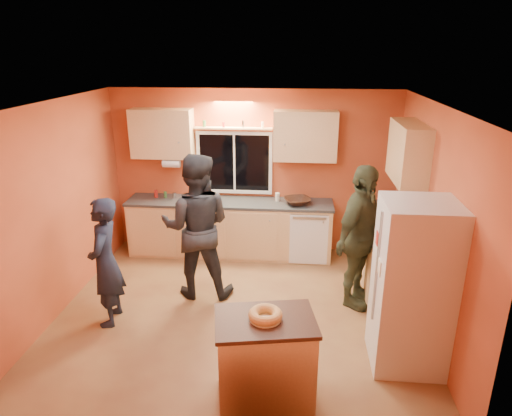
# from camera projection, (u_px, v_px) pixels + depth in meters

# --- Properties ---
(ground) EXTENTS (4.50, 4.50, 0.00)m
(ground) POSITION_uv_depth(u_px,v_px,m) (239.00, 311.00, 5.84)
(ground) COLOR brown
(ground) RESTS_ON ground
(room_shell) EXTENTS (4.54, 4.04, 2.61)m
(room_shell) POSITION_uv_depth(u_px,v_px,m) (251.00, 181.00, 5.67)
(room_shell) COLOR #D25E35
(room_shell) RESTS_ON ground
(back_counter) EXTENTS (4.23, 0.62, 0.90)m
(back_counter) POSITION_uv_depth(u_px,v_px,m) (253.00, 228.00, 7.28)
(back_counter) COLOR tan
(back_counter) RESTS_ON ground
(right_counter) EXTENTS (0.62, 1.84, 0.90)m
(right_counter) POSITION_uv_depth(u_px,v_px,m) (390.00, 268.00, 5.99)
(right_counter) COLOR tan
(right_counter) RESTS_ON ground
(refrigerator) EXTENTS (0.72, 0.70, 1.80)m
(refrigerator) POSITION_uv_depth(u_px,v_px,m) (412.00, 286.00, 4.62)
(refrigerator) COLOR silver
(refrigerator) RESTS_ON ground
(island) EXTENTS (1.00, 0.77, 0.88)m
(island) POSITION_uv_depth(u_px,v_px,m) (265.00, 359.00, 4.25)
(island) COLOR tan
(island) RESTS_ON ground
(bundt_pastry) EXTENTS (0.31, 0.31, 0.09)m
(bundt_pastry) POSITION_uv_depth(u_px,v_px,m) (265.00, 315.00, 4.09)
(bundt_pastry) COLOR tan
(bundt_pastry) RESTS_ON island
(person_left) EXTENTS (0.44, 0.62, 1.59)m
(person_left) POSITION_uv_depth(u_px,v_px,m) (105.00, 262.00, 5.37)
(person_left) COLOR black
(person_left) RESTS_ON ground
(person_center) EXTENTS (0.98, 0.79, 1.94)m
(person_center) POSITION_uv_depth(u_px,v_px,m) (197.00, 227.00, 5.95)
(person_center) COLOR black
(person_center) RESTS_ON ground
(person_right) EXTENTS (0.97, 1.17, 1.87)m
(person_right) POSITION_uv_depth(u_px,v_px,m) (360.00, 238.00, 5.71)
(person_right) COLOR #343723
(person_right) RESTS_ON ground
(mixing_bowl) EXTENTS (0.50, 0.50, 0.10)m
(mixing_bowl) POSITION_uv_depth(u_px,v_px,m) (297.00, 201.00, 7.01)
(mixing_bowl) COLOR black
(mixing_bowl) RESTS_ON back_counter
(utensil_crock) EXTENTS (0.14, 0.14, 0.17)m
(utensil_crock) POSITION_uv_depth(u_px,v_px,m) (198.00, 195.00, 7.17)
(utensil_crock) COLOR beige
(utensil_crock) RESTS_ON back_counter
(potted_plant) EXTENTS (0.29, 0.25, 0.31)m
(potted_plant) POSITION_uv_depth(u_px,v_px,m) (402.00, 250.00, 5.09)
(potted_plant) COLOR gray
(potted_plant) RESTS_ON right_counter
(red_box) EXTENTS (0.17, 0.13, 0.07)m
(red_box) POSITION_uv_depth(u_px,v_px,m) (382.00, 212.00, 6.58)
(red_box) COLOR #AF211B
(red_box) RESTS_ON right_counter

